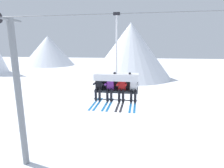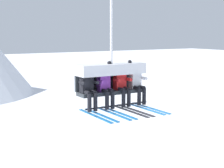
# 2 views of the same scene
# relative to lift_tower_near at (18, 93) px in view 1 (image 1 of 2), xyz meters

# --- Properties ---
(mountain_peak_central) EXTENTS (19.06, 19.06, 10.88)m
(mountain_peak_central) POSITION_rel_lift_tower_near_xyz_m (-27.60, 53.97, 0.94)
(mountain_peak_central) COLOR white
(mountain_peak_central) RESTS_ON ground_plane
(mountain_peak_east) EXTENTS (18.36, 18.36, 12.18)m
(mountain_peak_east) POSITION_rel_lift_tower_near_xyz_m (4.51, 31.74, 1.59)
(mountain_peak_east) COLOR white
(mountain_peak_east) RESTS_ON ground_plane
(lift_tower_near) EXTENTS (0.36, 1.88, 8.66)m
(lift_tower_near) POSITION_rel_lift_tower_near_xyz_m (0.00, 0.00, 0.00)
(lift_tower_near) COLOR slate
(lift_tower_near) RESTS_ON ground_plane
(lift_cable) EXTENTS (19.91, 0.05, 0.05)m
(lift_cable) POSITION_rel_lift_tower_near_xyz_m (8.96, -0.78, 3.88)
(lift_cable) COLOR slate
(chairlift_chair) EXTENTS (2.01, 0.74, 3.77)m
(chairlift_chair) POSITION_rel_lift_tower_near_xyz_m (5.66, -0.71, 1.07)
(chairlift_chair) COLOR #33383D
(skier_black) EXTENTS (0.46, 1.70, 1.23)m
(skier_black) POSITION_rel_lift_tower_near_xyz_m (4.87, -0.93, 0.74)
(skier_black) COLOR black
(skier_purple) EXTENTS (0.48, 1.70, 1.34)m
(skier_purple) POSITION_rel_lift_tower_near_xyz_m (5.40, -0.92, 0.76)
(skier_purple) COLOR purple
(skier_red) EXTENTS (0.46, 1.70, 1.23)m
(skier_red) POSITION_rel_lift_tower_near_xyz_m (5.93, -0.93, 0.74)
(skier_red) COLOR red
(skier_white) EXTENTS (0.48, 1.70, 1.34)m
(skier_white) POSITION_rel_lift_tower_near_xyz_m (6.46, -0.92, 0.76)
(skier_white) COLOR silver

